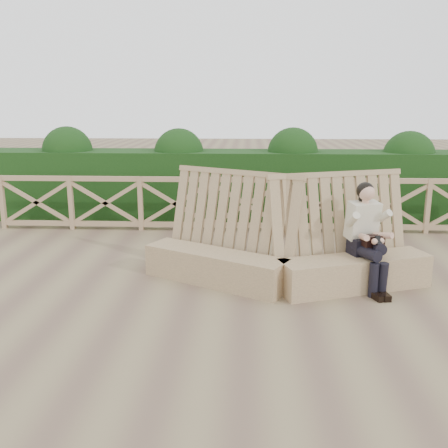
{
  "coord_description": "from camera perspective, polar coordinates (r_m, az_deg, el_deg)",
  "views": [
    {
      "loc": [
        0.03,
        -6.31,
        2.54
      ],
      "look_at": [
        -0.3,
        0.4,
        0.9
      ],
      "focal_mm": 40.0,
      "sensor_mm": 36.0,
      "label": 1
    }
  ],
  "objects": [
    {
      "name": "hedge",
      "position": [
        11.15,
        2.59,
        4.48
      ],
      "size": [
        12.0,
        1.2,
        1.5
      ],
      "primitive_type": "cube",
      "color": "black",
      "rests_on": "ground"
    },
    {
      "name": "ground",
      "position": [
        6.8,
        2.36,
        -8.22
      ],
      "size": [
        60.0,
        60.0,
        0.0
      ],
      "primitive_type": "plane",
      "color": "brown",
      "rests_on": "ground"
    },
    {
      "name": "woman",
      "position": [
        7.16,
        16.03,
        -1.0
      ],
      "size": [
        0.57,
        0.95,
        1.48
      ],
      "rotation": [
        0.0,
        0.0,
        0.36
      ],
      "color": "black",
      "rests_on": "ground"
    },
    {
      "name": "bench",
      "position": [
        7.17,
        6.88,
        -3.75
      ],
      "size": [
        4.11,
        1.71,
        1.59
      ],
      "rotation": [
        0.0,
        0.0,
        -0.1
      ],
      "color": "#7E6548",
      "rests_on": "ground"
    },
    {
      "name": "guardrail",
      "position": [
        10.01,
        2.55,
        2.26
      ],
      "size": [
        10.1,
        0.09,
        1.1
      ],
      "color": "#9B785A",
      "rests_on": "ground"
    }
  ]
}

